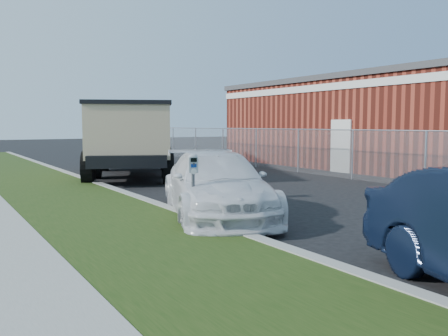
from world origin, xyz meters
TOP-DOWN VIEW (x-y plane):
  - ground at (0.00, 0.00)m, footprint 120.00×120.00m
  - streetside at (-5.57, 2.00)m, footprint 6.12×50.00m
  - chainlink_fence at (6.00, 7.00)m, footprint 0.06×30.06m
  - brick_building at (12.00, 8.00)m, footprint 9.20×14.20m
  - parking_meter at (-2.99, -0.47)m, footprint 0.21×0.16m
  - white_wagon at (-1.88, 0.59)m, footprint 3.48×5.18m
  - dump_truck at (-0.33, 9.56)m, footprint 5.39×7.85m

SIDE VIEW (x-z plane):
  - ground at x=0.00m, z-range 0.00..0.00m
  - streetside at x=-5.57m, z-range -0.01..0.14m
  - white_wagon at x=-1.88m, z-range 0.00..1.39m
  - parking_meter at x=-2.99m, z-range 0.42..1.74m
  - chainlink_fence at x=6.00m, z-range -13.74..16.26m
  - dump_truck at x=-0.33m, z-range 0.18..3.08m
  - brick_building at x=12.00m, z-range 0.04..4.21m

